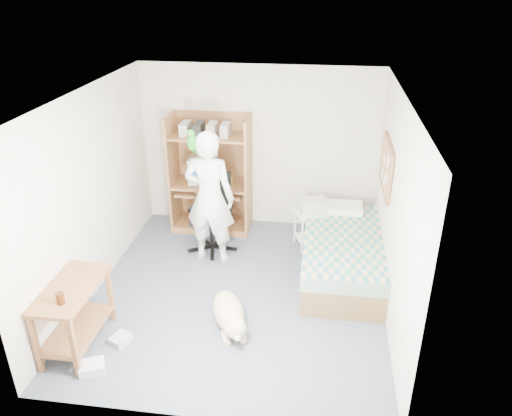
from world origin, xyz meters
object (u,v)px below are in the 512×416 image
at_px(person, 210,198).
at_px(dog, 229,314).
at_px(printer_cart, 312,223).
at_px(computer_hutch, 211,178).
at_px(side_desk, 74,307).
at_px(bed, 342,255).
at_px(office_chair, 213,222).

height_order(person, dog, person).
bearing_deg(person, printer_cart, -152.06).
bearing_deg(dog, computer_hutch, 85.14).
bearing_deg(side_desk, bed, 32.50).
height_order(side_desk, dog, side_desk).
height_order(bed, office_chair, office_chair).
bearing_deg(side_desk, office_chair, 66.27).
relative_size(bed, office_chair, 1.79).
distance_m(office_chair, dog, 1.86).
relative_size(computer_hutch, person, 0.96).
xyz_separation_m(dog, printer_cart, (0.86, 1.98, 0.20)).
xyz_separation_m(bed, printer_cart, (-0.43, 0.69, 0.08)).
bearing_deg(computer_hutch, bed, -29.29).
height_order(computer_hutch, printer_cart, computer_hutch).
bearing_deg(dog, person, 88.48).
bearing_deg(computer_hutch, side_desk, -106.14).
relative_size(person, dog, 1.85).
bearing_deg(printer_cart, person, 178.63).
relative_size(bed, dog, 1.99).
xyz_separation_m(person, printer_cart, (1.38, 0.54, -0.57)).
relative_size(office_chair, dog, 1.11).
relative_size(side_desk, person, 0.53).
bearing_deg(bed, person, 175.23).
relative_size(bed, printer_cart, 3.51).
distance_m(computer_hutch, side_desk, 3.08).
distance_m(bed, dog, 1.83).
height_order(bed, person, person).
height_order(bed, printer_cart, bed).
distance_m(office_chair, person, 0.62).
bearing_deg(side_desk, computer_hutch, 73.86).
height_order(person, printer_cart, person).
distance_m(office_chair, printer_cart, 1.44).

